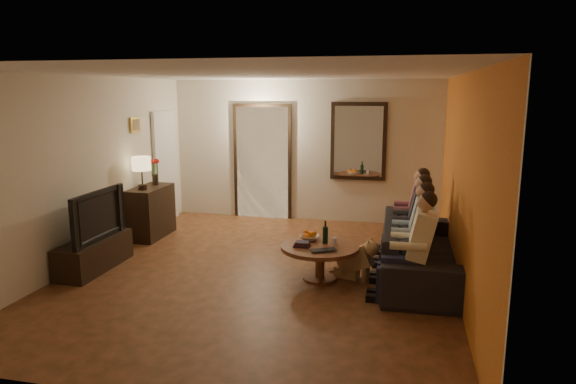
% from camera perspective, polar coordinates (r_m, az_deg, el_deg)
% --- Properties ---
extents(floor, '(5.00, 6.00, 0.01)m').
position_cam_1_polar(floor, '(6.98, -2.98, -8.85)').
color(floor, '#442D12').
rests_on(floor, ground).
extents(ceiling, '(5.00, 6.00, 0.01)m').
position_cam_1_polar(ceiling, '(6.57, -3.21, 13.00)').
color(ceiling, white).
rests_on(ceiling, back_wall).
extents(back_wall, '(5.00, 0.02, 2.60)m').
position_cam_1_polar(back_wall, '(9.55, 1.81, 4.60)').
color(back_wall, beige).
rests_on(back_wall, floor).
extents(front_wall, '(5.00, 0.02, 2.60)m').
position_cam_1_polar(front_wall, '(3.92, -15.13, -5.31)').
color(front_wall, beige).
rests_on(front_wall, floor).
extents(left_wall, '(0.02, 6.00, 2.60)m').
position_cam_1_polar(left_wall, '(7.71, -21.29, 2.29)').
color(left_wall, beige).
rests_on(left_wall, floor).
extents(right_wall, '(0.02, 6.00, 2.60)m').
position_cam_1_polar(right_wall, '(6.45, 18.83, 0.85)').
color(right_wall, beige).
rests_on(right_wall, floor).
extents(orange_accent, '(0.01, 6.00, 2.60)m').
position_cam_1_polar(orange_accent, '(6.45, 18.74, 0.85)').
color(orange_accent, orange).
rests_on(orange_accent, right_wall).
extents(kitchen_doorway, '(1.00, 0.06, 2.10)m').
position_cam_1_polar(kitchen_doorway, '(9.74, -2.85, 3.24)').
color(kitchen_doorway, '#FFE0A5').
rests_on(kitchen_doorway, floor).
extents(door_trim, '(1.12, 0.04, 2.22)m').
position_cam_1_polar(door_trim, '(9.73, -2.87, 3.23)').
color(door_trim, black).
rests_on(door_trim, floor).
extents(fridge_glimpse, '(0.45, 0.03, 1.70)m').
position_cam_1_polar(fridge_glimpse, '(9.70, -1.41, 2.33)').
color(fridge_glimpse, silver).
rests_on(fridge_glimpse, floor).
extents(mirror_frame, '(1.00, 0.05, 1.40)m').
position_cam_1_polar(mirror_frame, '(9.35, 7.83, 5.60)').
color(mirror_frame, black).
rests_on(mirror_frame, back_wall).
extents(mirror_glass, '(0.86, 0.02, 1.26)m').
position_cam_1_polar(mirror_glass, '(9.32, 7.82, 5.58)').
color(mirror_glass, white).
rests_on(mirror_glass, back_wall).
extents(white_door, '(0.06, 0.85, 2.04)m').
position_cam_1_polar(white_door, '(9.70, -13.44, 2.74)').
color(white_door, white).
rests_on(white_door, floor).
extents(framed_art, '(0.03, 0.28, 0.24)m').
position_cam_1_polar(framed_art, '(8.74, -16.63, 7.17)').
color(framed_art, '#B28C33').
rests_on(framed_art, left_wall).
extents(art_canvas, '(0.01, 0.22, 0.18)m').
position_cam_1_polar(art_canvas, '(8.74, -16.54, 7.17)').
color(art_canvas, brown).
rests_on(art_canvas, left_wall).
extents(dresser, '(0.45, 0.94, 0.84)m').
position_cam_1_polar(dresser, '(8.80, -15.01, -2.16)').
color(dresser, black).
rests_on(dresser, floor).
extents(table_lamp, '(0.30, 0.30, 0.54)m').
position_cam_1_polar(table_lamp, '(8.48, -15.93, 2.06)').
color(table_lamp, beige).
rests_on(table_lamp, dresser).
extents(flower_vase, '(0.14, 0.14, 0.44)m').
position_cam_1_polar(flower_vase, '(8.87, -14.56, 2.18)').
color(flower_vase, red).
rests_on(flower_vase, dresser).
extents(tv_stand, '(0.45, 1.26, 0.42)m').
position_cam_1_polar(tv_stand, '(7.50, -20.74, -6.47)').
color(tv_stand, black).
rests_on(tv_stand, floor).
extents(tv, '(1.17, 0.15, 0.67)m').
position_cam_1_polar(tv, '(7.36, -21.03, -2.40)').
color(tv, black).
rests_on(tv, tv_stand).
extents(sofa, '(2.49, 1.00, 0.72)m').
position_cam_1_polar(sofa, '(6.94, 14.53, -6.18)').
color(sofa, black).
rests_on(sofa, floor).
extents(person_a, '(0.60, 0.40, 1.20)m').
position_cam_1_polar(person_a, '(6.00, 13.92, -6.49)').
color(person_a, tan).
rests_on(person_a, sofa).
extents(person_b, '(0.60, 0.40, 1.20)m').
position_cam_1_polar(person_b, '(6.58, 13.83, -4.93)').
color(person_b, tan).
rests_on(person_b, sofa).
extents(person_c, '(0.60, 0.40, 1.20)m').
position_cam_1_polar(person_c, '(7.16, 13.76, -3.63)').
color(person_c, tan).
rests_on(person_c, sofa).
extents(person_d, '(0.60, 0.40, 1.20)m').
position_cam_1_polar(person_d, '(7.74, 13.70, -2.52)').
color(person_d, tan).
rests_on(person_d, sofa).
extents(dog, '(0.60, 0.38, 0.56)m').
position_cam_1_polar(dog, '(6.70, 7.41, -7.26)').
color(dog, '#A67D4C').
rests_on(dog, floor).
extents(coffee_table, '(1.00, 1.00, 0.45)m').
position_cam_1_polar(coffee_table, '(6.66, 3.57, -7.80)').
color(coffee_table, brown).
rests_on(coffee_table, floor).
extents(bowl, '(0.26, 0.26, 0.06)m').
position_cam_1_polar(bowl, '(6.82, 2.39, -5.07)').
color(bowl, white).
rests_on(bowl, coffee_table).
extents(oranges, '(0.20, 0.20, 0.08)m').
position_cam_1_polar(oranges, '(6.80, 2.39, -4.52)').
color(oranges, orange).
rests_on(oranges, bowl).
extents(wine_bottle, '(0.07, 0.07, 0.31)m').
position_cam_1_polar(wine_bottle, '(6.64, 4.17, -4.44)').
color(wine_bottle, black).
rests_on(wine_bottle, coffee_table).
extents(wine_glass, '(0.06, 0.06, 0.10)m').
position_cam_1_polar(wine_glass, '(6.60, 5.21, -5.50)').
color(wine_glass, silver).
rests_on(wine_glass, coffee_table).
extents(book_stack, '(0.20, 0.15, 0.07)m').
position_cam_1_polar(book_stack, '(6.53, 1.53, -5.79)').
color(book_stack, black).
rests_on(book_stack, coffee_table).
extents(laptop, '(0.39, 0.34, 0.03)m').
position_cam_1_polar(laptop, '(6.31, 4.08, -6.62)').
color(laptop, black).
rests_on(laptop, coffee_table).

